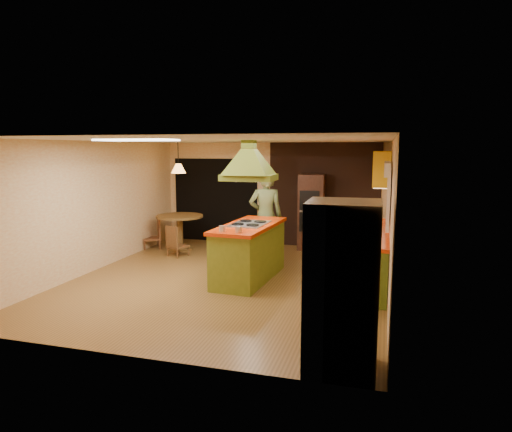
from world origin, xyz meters
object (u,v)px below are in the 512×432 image
(man, at_px, (266,216))
(canister_large, at_px, (370,219))
(dining_table, at_px, (180,225))
(kitchen_island, at_px, (249,251))
(wall_oven, at_px, (311,212))
(refrigerator, at_px, (342,287))

(man, distance_m, canister_large, 2.14)
(man, relative_size, canister_large, 8.96)
(dining_table, distance_m, canister_large, 4.45)
(kitchen_island, xyz_separation_m, dining_table, (-2.28, 1.92, 0.06))
(man, relative_size, dining_table, 1.76)
(wall_oven, bearing_deg, refrigerator, -81.16)
(refrigerator, bearing_deg, dining_table, 129.25)
(kitchen_island, distance_m, refrigerator, 3.60)
(man, bearing_deg, kitchen_island, 74.23)
(wall_oven, bearing_deg, kitchen_island, -106.75)
(man, bearing_deg, dining_table, -31.92)
(wall_oven, bearing_deg, man, -119.81)
(refrigerator, relative_size, wall_oven, 1.03)
(man, bearing_deg, wall_oven, -134.40)
(man, distance_m, wall_oven, 1.63)
(refrigerator, distance_m, wall_oven, 5.97)
(kitchen_island, distance_m, wall_oven, 2.92)
(canister_large, bearing_deg, kitchen_island, -151.36)
(man, xyz_separation_m, dining_table, (-2.23, 0.56, -0.38))
(man, distance_m, dining_table, 2.33)
(refrigerator, relative_size, dining_table, 1.68)
(refrigerator, height_order, dining_table, refrigerator)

